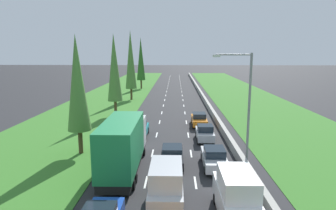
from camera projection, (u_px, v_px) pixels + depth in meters
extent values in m
plane|color=#28282B|center=(174.00, 98.00, 59.03)|extent=(300.00, 300.00, 0.00)
cube|color=#387528|center=(112.00, 97.00, 59.34)|extent=(14.00, 140.00, 0.04)
cube|color=#387528|center=(246.00, 98.00, 58.66)|extent=(14.00, 140.00, 0.04)
cube|color=#9E9B93|center=(202.00, 96.00, 58.80)|extent=(0.44, 120.00, 0.85)
cube|color=white|center=(146.00, 182.00, 20.71)|extent=(0.14, 2.00, 0.01)
cube|color=white|center=(152.00, 153.00, 26.61)|extent=(0.14, 2.00, 0.01)
cube|color=white|center=(157.00, 135.00, 32.51)|extent=(0.14, 2.00, 0.01)
cube|color=white|center=(160.00, 122.00, 38.41)|extent=(0.14, 2.00, 0.01)
cube|color=white|center=(162.00, 113.00, 44.31)|extent=(0.14, 2.00, 0.01)
cube|color=white|center=(163.00, 106.00, 50.22)|extent=(0.14, 2.00, 0.01)
cube|color=white|center=(165.00, 100.00, 56.12)|extent=(0.14, 2.00, 0.01)
cube|color=white|center=(166.00, 95.00, 62.02)|extent=(0.14, 2.00, 0.01)
cube|color=white|center=(167.00, 92.00, 67.92)|extent=(0.14, 2.00, 0.01)
cube|color=white|center=(167.00, 88.00, 73.82)|extent=(0.14, 2.00, 0.01)
cube|color=white|center=(168.00, 86.00, 79.73)|extent=(0.14, 2.00, 0.01)
cube|color=white|center=(168.00, 83.00, 85.63)|extent=(0.14, 2.00, 0.01)
cube|color=white|center=(169.00, 81.00, 91.53)|extent=(0.14, 2.00, 0.01)
cube|color=white|center=(169.00, 80.00, 97.43)|extent=(0.14, 2.00, 0.01)
cube|color=white|center=(170.00, 78.00, 103.33)|extent=(0.14, 2.00, 0.01)
cube|color=white|center=(170.00, 77.00, 109.24)|extent=(0.14, 2.00, 0.01)
cube|color=white|center=(170.00, 75.00, 115.14)|extent=(0.14, 2.00, 0.01)
cube|color=white|center=(195.00, 183.00, 20.62)|extent=(0.14, 2.00, 0.01)
cube|color=white|center=(191.00, 153.00, 26.52)|extent=(0.14, 2.00, 0.01)
cube|color=white|center=(188.00, 135.00, 32.42)|extent=(0.14, 2.00, 0.01)
cube|color=white|center=(186.00, 122.00, 38.32)|extent=(0.14, 2.00, 0.01)
cube|color=white|center=(185.00, 113.00, 44.22)|extent=(0.14, 2.00, 0.01)
cube|color=white|center=(184.00, 106.00, 50.13)|extent=(0.14, 2.00, 0.01)
cube|color=white|center=(183.00, 100.00, 56.03)|extent=(0.14, 2.00, 0.01)
cube|color=white|center=(182.00, 95.00, 61.93)|extent=(0.14, 2.00, 0.01)
cube|color=white|center=(182.00, 92.00, 67.83)|extent=(0.14, 2.00, 0.01)
cube|color=white|center=(181.00, 89.00, 73.73)|extent=(0.14, 2.00, 0.01)
cube|color=white|center=(181.00, 86.00, 79.64)|extent=(0.14, 2.00, 0.01)
cube|color=white|center=(180.00, 83.00, 85.54)|extent=(0.14, 2.00, 0.01)
cube|color=white|center=(180.00, 81.00, 91.44)|extent=(0.14, 2.00, 0.01)
cube|color=white|center=(180.00, 80.00, 97.34)|extent=(0.14, 2.00, 0.01)
cube|color=white|center=(180.00, 78.00, 103.25)|extent=(0.14, 2.00, 0.01)
cube|color=white|center=(179.00, 77.00, 109.15)|extent=(0.14, 2.00, 0.01)
cube|color=white|center=(179.00, 75.00, 115.05)|extent=(0.14, 2.00, 0.01)
cube|color=white|center=(235.00, 201.00, 16.01)|extent=(1.90, 4.90, 1.40)
cube|color=white|center=(238.00, 182.00, 15.49)|extent=(1.80, 3.10, 1.10)
cylinder|color=black|center=(215.00, 199.00, 17.65)|extent=(0.22, 0.64, 0.64)
cylinder|color=black|center=(244.00, 200.00, 17.60)|extent=(0.22, 0.64, 0.64)
cube|color=silver|center=(214.00, 159.00, 23.26)|extent=(1.76, 4.50, 0.72)
cube|color=#19232D|center=(215.00, 152.00, 23.00)|extent=(1.56, 1.90, 0.60)
cylinder|color=black|center=(202.00, 157.00, 24.72)|extent=(0.22, 0.64, 0.64)
cylinder|color=black|center=(221.00, 157.00, 24.68)|extent=(0.22, 0.64, 0.64)
cylinder|color=black|center=(206.00, 170.00, 21.98)|extent=(0.22, 0.64, 0.64)
cylinder|color=black|center=(227.00, 170.00, 21.93)|extent=(0.22, 0.64, 0.64)
cube|color=silver|center=(166.00, 192.00, 17.08)|extent=(1.90, 4.90, 1.40)
cube|color=silver|center=(166.00, 174.00, 16.56)|extent=(1.80, 3.10, 1.10)
cylinder|color=black|center=(153.00, 191.00, 18.72)|extent=(0.22, 0.64, 0.64)
cylinder|color=black|center=(181.00, 191.00, 18.68)|extent=(0.22, 0.64, 0.64)
cube|color=silver|center=(205.00, 134.00, 30.31)|extent=(1.68, 3.90, 0.76)
cube|color=#19232D|center=(205.00, 128.00, 29.89)|extent=(1.52, 1.60, 0.64)
cylinder|color=black|center=(196.00, 134.00, 31.59)|extent=(0.22, 0.64, 0.64)
cylinder|color=black|center=(211.00, 134.00, 31.55)|extent=(0.22, 0.64, 0.64)
cylinder|color=black|center=(198.00, 141.00, 29.21)|extent=(0.22, 0.64, 0.64)
cylinder|color=black|center=(213.00, 141.00, 29.17)|extent=(0.22, 0.64, 0.64)
cube|color=black|center=(125.00, 163.00, 22.71)|extent=(2.20, 9.40, 0.56)
cube|color=white|center=(131.00, 131.00, 25.98)|extent=(2.40, 2.20, 2.50)
cube|color=#1E7F47|center=(122.00, 143.00, 21.29)|extent=(2.44, 7.20, 3.30)
cylinder|color=black|center=(119.00, 152.00, 26.04)|extent=(0.22, 0.64, 0.64)
cylinder|color=black|center=(144.00, 152.00, 25.98)|extent=(0.22, 0.64, 0.64)
cylinder|color=black|center=(104.00, 178.00, 20.65)|extent=(0.22, 0.64, 0.64)
cylinder|color=black|center=(136.00, 178.00, 20.59)|extent=(0.22, 0.64, 0.64)
cylinder|color=black|center=(100.00, 185.00, 19.58)|extent=(0.22, 0.64, 0.64)
cylinder|color=black|center=(133.00, 185.00, 19.53)|extent=(0.22, 0.64, 0.64)
cube|color=black|center=(172.00, 157.00, 23.69)|extent=(1.76, 4.50, 0.72)
cube|color=#19232D|center=(172.00, 150.00, 23.42)|extent=(1.56, 1.90, 0.60)
cylinder|color=black|center=(163.00, 155.00, 25.14)|extent=(0.22, 0.64, 0.64)
cylinder|color=black|center=(182.00, 155.00, 25.10)|extent=(0.22, 0.64, 0.64)
cylinder|color=black|center=(161.00, 168.00, 22.40)|extent=(0.22, 0.64, 0.64)
cylinder|color=black|center=(182.00, 168.00, 22.36)|extent=(0.22, 0.64, 0.64)
cube|color=teal|center=(139.00, 131.00, 31.68)|extent=(1.76, 4.50, 0.72)
cube|color=#19232D|center=(139.00, 125.00, 31.42)|extent=(1.56, 1.90, 0.60)
cylinder|color=black|center=(134.00, 130.00, 33.14)|extent=(0.22, 0.64, 0.64)
cylinder|color=black|center=(148.00, 131.00, 33.10)|extent=(0.22, 0.64, 0.64)
cylinder|color=black|center=(130.00, 137.00, 30.39)|extent=(0.22, 0.64, 0.64)
cylinder|color=black|center=(145.00, 138.00, 30.35)|extent=(0.22, 0.64, 0.64)
cube|color=orange|center=(199.00, 120.00, 36.49)|extent=(1.76, 4.50, 0.72)
cube|color=#19232D|center=(199.00, 115.00, 36.22)|extent=(1.56, 1.90, 0.60)
cylinder|color=black|center=(192.00, 120.00, 37.94)|extent=(0.22, 0.64, 0.64)
cylinder|color=black|center=(204.00, 121.00, 37.90)|extent=(0.22, 0.64, 0.64)
cylinder|color=black|center=(193.00, 126.00, 35.20)|extent=(0.22, 0.64, 0.64)
cylinder|color=black|center=(206.00, 126.00, 35.16)|extent=(0.22, 0.64, 0.64)
cylinder|color=#4C3823|center=(81.00, 142.00, 26.39)|extent=(0.40, 0.40, 2.20)
cone|color=#4C7F38|center=(77.00, 83.00, 25.44)|extent=(2.07, 2.07, 8.41)
cylinder|color=#4C3823|center=(116.00, 108.00, 42.14)|extent=(0.40, 0.40, 2.20)
cone|color=#4C7F38|center=(114.00, 67.00, 41.10)|extent=(2.09, 2.09, 9.45)
cylinder|color=#4C3823|center=(131.00, 94.00, 56.21)|extent=(0.40, 0.40, 2.20)
cone|color=#4C7F38|center=(131.00, 60.00, 55.05)|extent=(2.13, 2.13, 10.87)
cylinder|color=#4C3823|center=(141.00, 84.00, 73.24)|extent=(0.40, 0.40, 2.20)
cone|color=#2D6623|center=(141.00, 59.00, 72.12)|extent=(2.11, 2.11, 10.36)
cylinder|color=gray|center=(249.00, 108.00, 24.11)|extent=(0.20, 0.20, 9.00)
cylinder|color=gray|center=(234.00, 55.00, 23.37)|extent=(2.80, 0.12, 0.12)
cube|color=silver|center=(216.00, 56.00, 23.43)|extent=(0.60, 0.28, 0.20)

